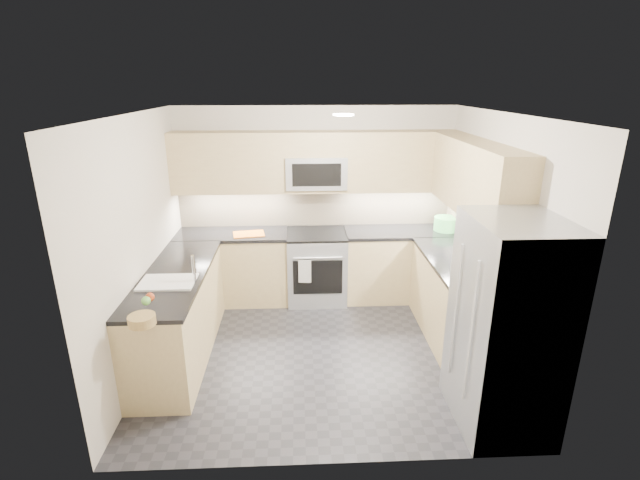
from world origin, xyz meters
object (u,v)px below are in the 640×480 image
(gas_range, at_px, (317,267))
(fruit_basket, at_px, (142,320))
(cutting_board, at_px, (249,234))
(refrigerator, at_px, (507,326))
(utensil_bowl, at_px, (446,224))
(microwave, at_px, (316,172))

(gas_range, height_order, fruit_basket, fruit_basket)
(gas_range, bearing_deg, cutting_board, -176.46)
(refrigerator, xyz_separation_m, fruit_basket, (-2.94, 0.10, 0.08))
(refrigerator, bearing_deg, utensil_bowl, 84.46)
(refrigerator, relative_size, utensil_bowl, 5.83)
(cutting_board, bearing_deg, utensil_bowl, 1.26)
(microwave, relative_size, refrigerator, 0.42)
(utensil_bowl, distance_m, cutting_board, 2.55)
(gas_range, xyz_separation_m, utensil_bowl, (1.69, 0.00, 0.57))
(fruit_basket, bearing_deg, gas_range, 57.41)
(gas_range, relative_size, fruit_basket, 4.20)
(refrigerator, distance_m, cutting_board, 3.31)
(microwave, distance_m, cutting_board, 1.16)
(refrigerator, xyz_separation_m, utensil_bowl, (0.24, 2.43, 0.13))
(microwave, xyz_separation_m, utensil_bowl, (1.69, -0.12, -0.67))
(microwave, bearing_deg, cutting_board, -168.34)
(microwave, bearing_deg, utensil_bowl, -4.15)
(gas_range, height_order, refrigerator, refrigerator)
(gas_range, distance_m, cutting_board, 1.00)
(fruit_basket, bearing_deg, utensil_bowl, 36.30)
(refrigerator, height_order, fruit_basket, refrigerator)
(utensil_bowl, relative_size, fruit_basket, 1.42)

